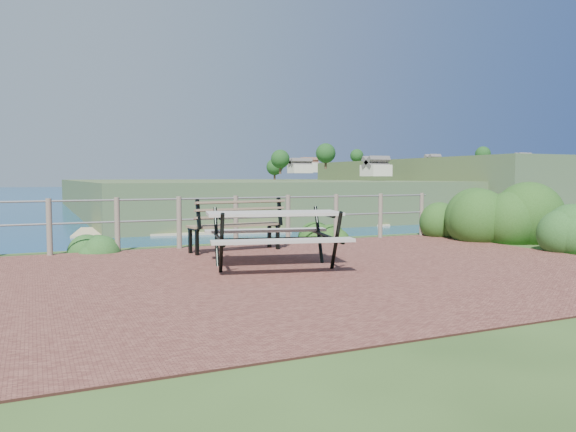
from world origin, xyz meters
The scene contains 10 objects.
ground centered at (0.00, 0.00, 0.00)m, with size 10.00×7.00×0.12m, color brown.
ocean centered at (0.00, 200.00, 0.00)m, with size 1200.00×1200.00×0.00m, color #15627F.
safety_railing centered at (0.00, 3.35, 0.57)m, with size 9.40×0.10×1.00m.
distant_bay centered at (173.07, 202.61, -1.52)m, with size 290.00×232.36×24.00m.
picnic_table centered at (-0.38, 0.51, 0.54)m, with size 2.14×1.70×0.85m.
park_bench centered at (-0.31, 2.51, 0.65)m, with size 1.80×0.63×0.99m.
shrub_right_front centered at (5.49, 1.81, 0.00)m, with size 1.52×1.52×2.16m, color #1F4013.
shrub_right_edge centered at (5.02, 3.14, 0.00)m, with size 0.94×0.94×1.35m, color #1F4013.
shrub_lip_west centered at (-2.65, 3.65, 0.00)m, with size 0.77×0.77×0.52m, color #23491B.
shrub_lip_east centered at (2.26, 3.79, 0.00)m, with size 0.81×0.81×0.57m, color #1F4013.
Camera 1 is at (-3.70, -7.29, 1.40)m, focal length 35.00 mm.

